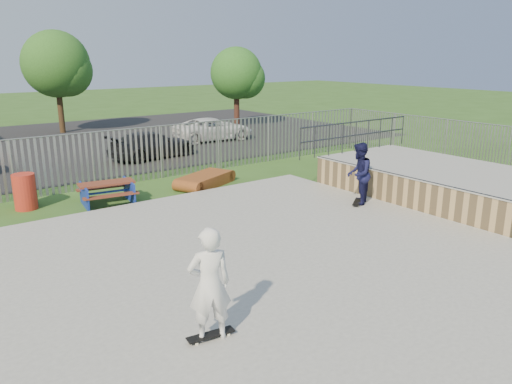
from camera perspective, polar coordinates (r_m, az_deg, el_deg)
ground at (r=10.41m, az=-6.37°, el=-10.79°), size 120.00×120.00×0.00m
concrete_slab at (r=10.38m, az=-6.38°, el=-10.42°), size 15.00×12.00×0.15m
quarter_pipe at (r=17.31m, az=19.80°, el=1.07°), size 5.50×7.05×2.19m
fence at (r=14.35m, az=-12.35°, el=0.62°), size 26.04×16.02×2.00m
picnic_table at (r=16.44m, az=-16.64°, el=-0.10°), size 1.86×1.61×0.71m
funbox at (r=18.08m, az=-5.83°, el=1.36°), size 2.34×1.80×0.42m
trash_bin_red at (r=16.73m, az=-24.92°, el=0.03°), size 0.66×0.66×1.10m
trash_bin_grey at (r=17.10m, az=-24.73°, el=0.11°), size 0.58×0.58×0.96m
parking_lot at (r=27.89m, az=-26.65°, el=4.37°), size 40.00×18.00×0.02m
car_dark at (r=23.27m, az=-11.75°, el=5.31°), size 4.31×2.22×1.20m
car_white at (r=27.69m, az=-4.92°, el=7.19°), size 4.56×2.43×1.22m
tree_mid at (r=32.26m, az=-21.90°, el=13.40°), size 3.88×3.88×5.98m
tree_right at (r=32.65m, az=-2.26°, el=13.39°), size 3.29×3.29×5.08m
skateboard_a at (r=15.64m, az=11.48°, el=-1.20°), size 0.77×0.62×0.08m
skateboard_b at (r=8.43m, az=-5.18°, el=-16.07°), size 0.82×0.31×0.08m
skater_navy at (r=15.40m, az=11.66°, el=2.05°), size 1.17×1.12×1.90m
skater_white at (r=7.99m, az=-5.34°, el=-10.49°), size 0.80×0.65×1.90m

